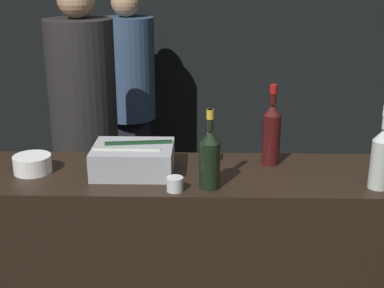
{
  "coord_description": "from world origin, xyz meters",
  "views": [
    {
      "loc": [
        0.05,
        -1.86,
        1.94
      ],
      "look_at": [
        0.0,
        0.28,
        1.21
      ],
      "focal_mm": 50.0,
      "sensor_mm": 36.0,
      "label": 1
    }
  ],
  "objects_px": {
    "candle_votive": "(175,184)",
    "champagne_bottle": "(210,157)",
    "person_blond_tee": "(129,96)",
    "bowl_white": "(32,163)",
    "white_wine_bottle": "(381,156)",
    "ice_bin_with_bottles": "(133,158)",
    "person_in_hoodie": "(84,123)",
    "red_wine_bottle_tall": "(271,132)",
    "wine_glass": "(208,141)"
  },
  "relations": [
    {
      "from": "ice_bin_with_bottles",
      "to": "bowl_white",
      "type": "bearing_deg",
      "value": -178.78
    },
    {
      "from": "champagne_bottle",
      "to": "red_wine_bottle_tall",
      "type": "relative_size",
      "value": 0.9
    },
    {
      "from": "person_blond_tee",
      "to": "candle_votive",
      "type": "bearing_deg",
      "value": 70.82
    },
    {
      "from": "candle_votive",
      "to": "white_wine_bottle",
      "type": "xyz_separation_m",
      "value": [
        0.8,
        0.05,
        0.1
      ]
    },
    {
      "from": "champagne_bottle",
      "to": "white_wine_bottle",
      "type": "bearing_deg",
      "value": 1.23
    },
    {
      "from": "champagne_bottle",
      "to": "ice_bin_with_bottles",
      "type": "bearing_deg",
      "value": 154.1
    },
    {
      "from": "candle_votive",
      "to": "ice_bin_with_bottles",
      "type": "bearing_deg",
      "value": 134.15
    },
    {
      "from": "ice_bin_with_bottles",
      "to": "person_in_hoodie",
      "type": "relative_size",
      "value": 0.18
    },
    {
      "from": "white_wine_bottle",
      "to": "candle_votive",
      "type": "bearing_deg",
      "value": -176.45
    },
    {
      "from": "ice_bin_with_bottles",
      "to": "wine_glass",
      "type": "relative_size",
      "value": 2.3
    },
    {
      "from": "candle_votive",
      "to": "white_wine_bottle",
      "type": "distance_m",
      "value": 0.81
    },
    {
      "from": "white_wine_bottle",
      "to": "red_wine_bottle_tall",
      "type": "distance_m",
      "value": 0.47
    },
    {
      "from": "ice_bin_with_bottles",
      "to": "person_in_hoodie",
      "type": "bearing_deg",
      "value": 114.32
    },
    {
      "from": "candle_votive",
      "to": "person_blond_tee",
      "type": "relative_size",
      "value": 0.04
    },
    {
      "from": "white_wine_bottle",
      "to": "person_in_hoodie",
      "type": "bearing_deg",
      "value": 143.15
    },
    {
      "from": "wine_glass",
      "to": "champagne_bottle",
      "type": "xyz_separation_m",
      "value": [
        0.01,
        -0.27,
        0.02
      ]
    },
    {
      "from": "white_wine_bottle",
      "to": "champagne_bottle",
      "type": "distance_m",
      "value": 0.67
    },
    {
      "from": "person_blond_tee",
      "to": "red_wine_bottle_tall",
      "type": "bearing_deg",
      "value": 85.27
    },
    {
      "from": "wine_glass",
      "to": "white_wine_bottle",
      "type": "xyz_separation_m",
      "value": [
        0.67,
        -0.25,
        0.03
      ]
    },
    {
      "from": "person_in_hoodie",
      "to": "white_wine_bottle",
      "type": "bearing_deg",
      "value": -118.95
    },
    {
      "from": "bowl_white",
      "to": "red_wine_bottle_tall",
      "type": "distance_m",
      "value": 1.03
    },
    {
      "from": "bowl_white",
      "to": "person_blond_tee",
      "type": "distance_m",
      "value": 1.8
    },
    {
      "from": "wine_glass",
      "to": "person_blond_tee",
      "type": "xyz_separation_m",
      "value": [
        -0.58,
        1.66,
        -0.21
      ]
    },
    {
      "from": "white_wine_bottle",
      "to": "person_in_hoodie",
      "type": "distance_m",
      "value": 1.76
    },
    {
      "from": "wine_glass",
      "to": "person_in_hoodie",
      "type": "height_order",
      "value": "person_in_hoodie"
    },
    {
      "from": "bowl_white",
      "to": "candle_votive",
      "type": "height_order",
      "value": "bowl_white"
    },
    {
      "from": "wine_glass",
      "to": "red_wine_bottle_tall",
      "type": "distance_m",
      "value": 0.28
    },
    {
      "from": "ice_bin_with_bottles",
      "to": "bowl_white",
      "type": "xyz_separation_m",
      "value": [
        -0.43,
        -0.01,
        -0.03
      ]
    },
    {
      "from": "bowl_white",
      "to": "red_wine_bottle_tall",
      "type": "bearing_deg",
      "value": 7.05
    },
    {
      "from": "ice_bin_with_bottles",
      "to": "white_wine_bottle",
      "type": "distance_m",
      "value": 1.0
    },
    {
      "from": "candle_votive",
      "to": "champagne_bottle",
      "type": "distance_m",
      "value": 0.17
    },
    {
      "from": "candle_votive",
      "to": "bowl_white",
      "type": "bearing_deg",
      "value": 163.51
    },
    {
      "from": "wine_glass",
      "to": "red_wine_bottle_tall",
      "type": "bearing_deg",
      "value": 1.11
    },
    {
      "from": "ice_bin_with_bottles",
      "to": "red_wine_bottle_tall",
      "type": "height_order",
      "value": "red_wine_bottle_tall"
    },
    {
      "from": "ice_bin_with_bottles",
      "to": "champagne_bottle",
      "type": "height_order",
      "value": "champagne_bottle"
    },
    {
      "from": "candle_votive",
      "to": "champagne_bottle",
      "type": "relative_size",
      "value": 0.2
    },
    {
      "from": "champagne_bottle",
      "to": "person_in_hoodie",
      "type": "relative_size",
      "value": 0.17
    },
    {
      "from": "person_blond_tee",
      "to": "white_wine_bottle",
      "type": "bearing_deg",
      "value": 91.16
    },
    {
      "from": "white_wine_bottle",
      "to": "ice_bin_with_bottles",
      "type": "bearing_deg",
      "value": 171.87
    },
    {
      "from": "ice_bin_with_bottles",
      "to": "wine_glass",
      "type": "distance_m",
      "value": 0.34
    },
    {
      "from": "red_wine_bottle_tall",
      "to": "person_blond_tee",
      "type": "height_order",
      "value": "person_blond_tee"
    },
    {
      "from": "candle_votive",
      "to": "white_wine_bottle",
      "type": "bearing_deg",
      "value": 3.55
    },
    {
      "from": "bowl_white",
      "to": "wine_glass",
      "type": "relative_size",
      "value": 1.1
    },
    {
      "from": "bowl_white",
      "to": "white_wine_bottle",
      "type": "xyz_separation_m",
      "value": [
        1.42,
        -0.13,
        0.09
      ]
    },
    {
      "from": "bowl_white",
      "to": "ice_bin_with_bottles",
      "type": "bearing_deg",
      "value": 1.22
    },
    {
      "from": "candle_votive",
      "to": "person_in_hoodie",
      "type": "xyz_separation_m",
      "value": [
        -0.6,
        1.1,
        -0.09
      ]
    },
    {
      "from": "bowl_white",
      "to": "person_blond_tee",
      "type": "height_order",
      "value": "person_blond_tee"
    },
    {
      "from": "red_wine_bottle_tall",
      "to": "candle_votive",
      "type": "bearing_deg",
      "value": -142.81
    },
    {
      "from": "bowl_white",
      "to": "white_wine_bottle",
      "type": "distance_m",
      "value": 1.43
    },
    {
      "from": "ice_bin_with_bottles",
      "to": "person_in_hoodie",
      "type": "xyz_separation_m",
      "value": [
        -0.41,
        0.91,
        -0.12
      ]
    }
  ]
}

